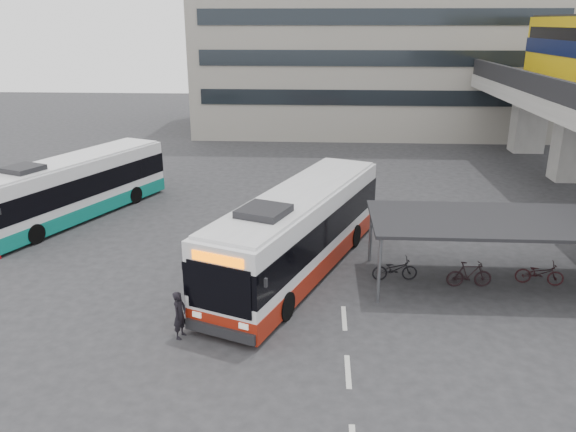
{
  "coord_description": "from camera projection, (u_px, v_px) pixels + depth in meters",
  "views": [
    {
      "loc": [
        1.61,
        -16.5,
        9.31
      ],
      "look_at": [
        0.38,
        4.44,
        2.0
      ],
      "focal_mm": 35.0,
      "sensor_mm": 36.0,
      "label": 1
    }
  ],
  "objects": [
    {
      "name": "ground",
      "position": [
        269.0,
        316.0,
        18.71
      ],
      "size": [
        120.0,
        120.0,
        0.0
      ],
      "primitive_type": "plane",
      "color": "#28282B",
      "rests_on": "ground"
    },
    {
      "name": "bike_shelter",
      "position": [
        506.0,
        242.0,
        20.53
      ],
      "size": [
        10.0,
        4.0,
        2.54
      ],
      "color": "#595B60",
      "rests_on": "ground"
    },
    {
      "name": "road_markings",
      "position": [
        348.0,
        371.0,
        15.74
      ],
      "size": [
        0.15,
        7.6,
        0.01
      ],
      "color": "beige",
      "rests_on": "ground"
    },
    {
      "name": "bus_main",
      "position": [
        299.0,
        232.0,
        21.64
      ],
      "size": [
        6.7,
        11.85,
        3.47
      ],
      "rotation": [
        0.0,
        0.0,
        -0.38
      ],
      "color": "white",
      "rests_on": "ground"
    },
    {
      "name": "bus_teal",
      "position": [
        74.0,
        188.0,
        27.7
      ],
      "size": [
        6.41,
        10.97,
        3.23
      ],
      "rotation": [
        0.0,
        0.0,
        -0.4
      ],
      "color": "white",
      "rests_on": "ground"
    },
    {
      "name": "pedestrian",
      "position": [
        180.0,
        315.0,
        17.22
      ],
      "size": [
        0.5,
        0.64,
        1.54
      ],
      "primitive_type": "imported",
      "rotation": [
        0.0,
        0.0,
        1.31
      ],
      "color": "black",
      "rests_on": "ground"
    }
  ]
}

